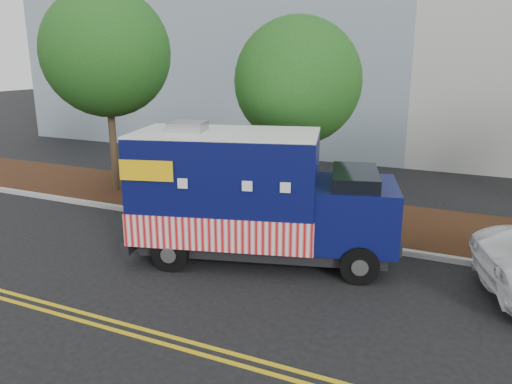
% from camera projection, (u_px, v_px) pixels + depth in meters
% --- Properties ---
extents(ground, '(120.00, 120.00, 0.00)m').
position_uv_depth(ground, '(255.00, 251.00, 13.23)').
color(ground, black).
rests_on(ground, ground).
extents(curb, '(120.00, 0.18, 0.15)m').
position_uv_depth(curb, '(275.00, 232.00, 14.44)').
color(curb, '#9E9E99').
rests_on(curb, ground).
extents(mulch_strip, '(120.00, 4.00, 0.15)m').
position_uv_depth(mulch_strip, '(300.00, 212.00, 16.28)').
color(mulch_strip, '#32190E').
rests_on(mulch_strip, ground).
extents(centerline_near, '(120.00, 0.10, 0.01)m').
position_uv_depth(centerline_near, '(154.00, 332.00, 9.33)').
color(centerline_near, gold).
rests_on(centerline_near, ground).
extents(centerline_far, '(120.00, 0.10, 0.01)m').
position_uv_depth(centerline_far, '(146.00, 339.00, 9.11)').
color(centerline_far, gold).
rests_on(centerline_far, ground).
extents(tree_a, '(4.51, 4.51, 7.37)m').
position_uv_depth(tree_a, '(106.00, 53.00, 17.54)').
color(tree_a, '#38281C').
rests_on(tree_a, ground).
extents(tree_b, '(3.87, 3.87, 6.20)m').
position_uv_depth(tree_b, '(298.00, 81.00, 15.13)').
color(tree_b, '#38281C').
rests_on(tree_b, ground).
extents(sign_post, '(0.06, 0.06, 2.40)m').
position_uv_depth(sign_post, '(213.00, 182.00, 15.55)').
color(sign_post, '#473828').
rests_on(sign_post, ground).
extents(food_truck, '(6.93, 4.03, 3.45)m').
position_uv_depth(food_truck, '(250.00, 199.00, 12.42)').
color(food_truck, black).
rests_on(food_truck, ground).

